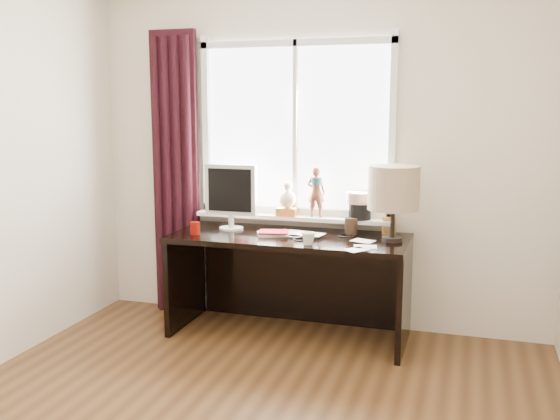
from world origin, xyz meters
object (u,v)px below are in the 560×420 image
(mug, at_px, (308,238))
(monitor, at_px, (231,193))
(red_cup, at_px, (195,228))
(table_lamp, at_px, (394,189))
(desk, at_px, (293,265))
(laptop, at_px, (301,234))

(mug, bearing_deg, monitor, 154.02)
(red_cup, bearing_deg, monitor, 54.37)
(monitor, distance_m, table_lamp, 1.22)
(red_cup, distance_m, monitor, 0.39)
(monitor, bearing_deg, table_lamp, -2.76)
(desk, bearing_deg, laptop, -45.77)
(desk, xyz_separation_m, table_lamp, (0.73, -0.07, 0.61))
(laptop, distance_m, mug, 0.28)
(laptop, bearing_deg, desk, 146.03)
(table_lamp, bearing_deg, monitor, 177.24)
(table_lamp, bearing_deg, mug, -152.16)
(laptop, xyz_separation_m, red_cup, (-0.75, -0.16, 0.03))
(red_cup, height_order, monitor, monitor)
(mug, bearing_deg, red_cup, 174.44)
(mug, relative_size, monitor, 0.19)
(laptop, xyz_separation_m, monitor, (-0.57, 0.09, 0.26))
(laptop, xyz_separation_m, desk, (-0.09, 0.09, -0.26))
(monitor, bearing_deg, mug, -25.98)
(mug, distance_m, monitor, 0.80)
(mug, xyz_separation_m, monitor, (-0.69, 0.34, 0.23))
(mug, xyz_separation_m, desk, (-0.21, 0.34, -0.29))
(red_cup, distance_m, table_lamp, 1.44)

